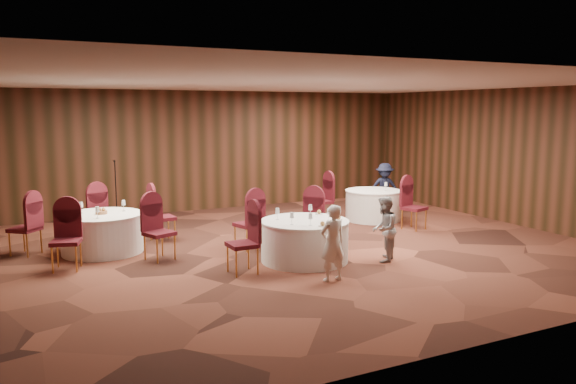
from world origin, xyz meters
name	(u,v)px	position (x,y,z in m)	size (l,w,h in m)	color
ground	(283,250)	(0.00, 0.00, 0.00)	(12.00, 12.00, 0.00)	black
room_shell	(283,149)	(0.00, 0.00, 1.96)	(12.00, 12.00, 12.00)	silver
table_main	(305,240)	(0.01, -0.86, 0.38)	(1.59, 1.59, 0.74)	white
table_left	(102,233)	(-3.15, 1.40, 0.38)	(1.54, 1.54, 0.74)	white
table_right	(373,205)	(3.30, 1.74, 0.38)	(1.37, 1.37, 0.74)	white
chairs_main	(272,228)	(-0.33, -0.20, 0.50)	(2.75, 2.06, 1.00)	#400C10
chairs_left	(102,226)	(-3.14, 1.42, 0.50)	(3.23, 2.98, 1.00)	#400C10
chairs_right	(366,204)	(2.77, 1.27, 0.50)	(2.04, 2.32, 1.00)	#400C10
tabletop_main	(314,215)	(0.14, -0.96, 0.84)	(1.09, 1.15, 0.22)	silver
tabletop_left	(101,210)	(-3.16, 1.39, 0.82)	(0.85, 0.73, 0.22)	silver
tabletop_right	(386,184)	(3.50, 1.51, 0.90)	(0.08, 0.08, 0.22)	silver
mic_stand	(117,206)	(-2.45, 4.01, 0.44)	(0.24, 0.24, 1.53)	black
woman_a	(333,243)	(-0.16, -2.11, 0.61)	(0.45, 0.29, 1.23)	white
woman_b	(384,229)	(1.27, -1.51, 0.59)	(0.57, 0.45, 1.18)	#9E9DA2
man_c	(385,188)	(4.13, 2.43, 0.66)	(0.85, 0.49, 1.31)	black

